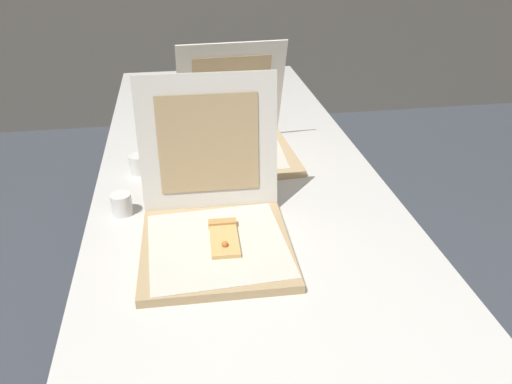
{
  "coord_description": "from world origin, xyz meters",
  "views": [
    {
      "loc": [
        -0.17,
        -0.66,
        1.47
      ],
      "look_at": [
        0.02,
        0.5,
        0.81
      ],
      "focal_mm": 35.08,
      "sensor_mm": 36.0,
      "label": 1
    }
  ],
  "objects_px": {
    "cup_white_far": "(183,123)",
    "cup_white_near_center": "(121,204)",
    "cup_white_mid": "(138,164)",
    "table": "(240,193)",
    "pizza_box_middle": "(237,140)",
    "pizza_box_front": "(215,223)"
  },
  "relations": [
    {
      "from": "cup_white_mid",
      "to": "cup_white_far",
      "type": "bearing_deg",
      "value": 65.82
    },
    {
      "from": "cup_white_far",
      "to": "cup_white_near_center",
      "type": "bearing_deg",
      "value": -107.69
    },
    {
      "from": "pizza_box_middle",
      "to": "cup_white_far",
      "type": "xyz_separation_m",
      "value": [
        -0.17,
        0.25,
        -0.02
      ]
    },
    {
      "from": "pizza_box_front",
      "to": "cup_white_near_center",
      "type": "height_order",
      "value": "pizza_box_front"
    },
    {
      "from": "table",
      "to": "cup_white_far",
      "type": "bearing_deg",
      "value": 110.38
    },
    {
      "from": "table",
      "to": "cup_white_near_center",
      "type": "height_order",
      "value": "cup_white_near_center"
    },
    {
      "from": "cup_white_far",
      "to": "cup_white_mid",
      "type": "xyz_separation_m",
      "value": [
        -0.15,
        -0.33,
        0.0
      ]
    },
    {
      "from": "pizza_box_middle",
      "to": "cup_white_near_center",
      "type": "distance_m",
      "value": 0.48
    },
    {
      "from": "pizza_box_middle",
      "to": "cup_white_far",
      "type": "height_order",
      "value": "pizza_box_middle"
    },
    {
      "from": "table",
      "to": "pizza_box_middle",
      "type": "height_order",
      "value": "pizza_box_middle"
    },
    {
      "from": "table",
      "to": "pizza_box_front",
      "type": "relative_size",
      "value": 6.03
    },
    {
      "from": "cup_white_far",
      "to": "cup_white_near_center",
      "type": "relative_size",
      "value": 1.0
    },
    {
      "from": "pizza_box_front",
      "to": "pizza_box_middle",
      "type": "bearing_deg",
      "value": 78.05
    },
    {
      "from": "cup_white_far",
      "to": "cup_white_mid",
      "type": "relative_size",
      "value": 1.0
    },
    {
      "from": "table",
      "to": "pizza_box_middle",
      "type": "distance_m",
      "value": 0.21
    },
    {
      "from": "table",
      "to": "pizza_box_front",
      "type": "xyz_separation_m",
      "value": [
        -0.1,
        -0.31,
        0.1
      ]
    },
    {
      "from": "cup_white_mid",
      "to": "table",
      "type": "bearing_deg",
      "value": -17.83
    },
    {
      "from": "table",
      "to": "cup_white_far",
      "type": "distance_m",
      "value": 0.46
    },
    {
      "from": "pizza_box_middle",
      "to": "table",
      "type": "bearing_deg",
      "value": -98.12
    },
    {
      "from": "table",
      "to": "cup_white_near_center",
      "type": "xyz_separation_m",
      "value": [
        -0.34,
        -0.14,
        0.07
      ]
    },
    {
      "from": "table",
      "to": "pizza_box_front",
      "type": "bearing_deg",
      "value": -108.13
    },
    {
      "from": "cup_white_mid",
      "to": "cup_white_near_center",
      "type": "relative_size",
      "value": 1.0
    }
  ]
}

